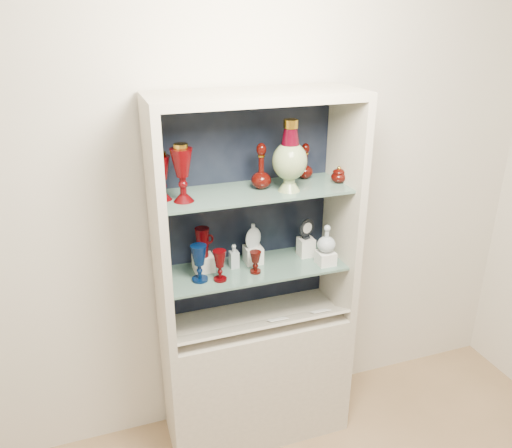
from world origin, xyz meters
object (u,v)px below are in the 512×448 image
object	(u,v)px
ruby_goblet_small	(255,262)
clear_square_bottle	(234,256)
pedestal_lamp_left	(162,176)
flat_flask	(253,235)
ruby_goblet_tall	(220,266)
cameo_medallion	(307,229)
ruby_pitcher	(202,242)
lidded_bowl	(339,174)
ruby_decanter_b	(305,160)
cobalt_goblet	(199,263)
enamel_urn	(290,156)
pedestal_lamp_right	(182,173)
clear_round_decanter	(327,239)
ruby_decanter_a	(261,163)

from	to	relation	value
ruby_goblet_small	clear_square_bottle	size ratio (longest dim) A/B	0.90
pedestal_lamp_left	flat_flask	xyz separation A→B (m)	(0.45, 0.04, -0.38)
ruby_goblet_tall	cameo_medallion	size ratio (longest dim) A/B	1.38
ruby_pitcher	flat_flask	world-z (taller)	ruby_pitcher
lidded_bowl	ruby_goblet_small	size ratio (longest dim) A/B	0.75
ruby_decanter_b	ruby_pitcher	world-z (taller)	ruby_decanter_b
cobalt_goblet	ruby_pitcher	xyz separation A→B (m)	(0.04, 0.10, 0.06)
enamel_urn	ruby_decanter_b	size ratio (longest dim) A/B	1.74
enamel_urn	cobalt_goblet	size ratio (longest dim) A/B	1.82
lidded_bowl	flat_flask	world-z (taller)	lidded_bowl
ruby_pitcher	clear_square_bottle	size ratio (longest dim) A/B	1.18
pedestal_lamp_right	clear_round_decanter	xyz separation A→B (m)	(0.72, -0.04, -0.41)
enamel_urn	pedestal_lamp_left	bearing A→B (deg)	173.45
ruby_decanter_a	cameo_medallion	distance (m)	0.47
clear_round_decanter	lidded_bowl	bearing A→B (deg)	38.00
pedestal_lamp_right	enamel_urn	size ratio (longest dim) A/B	0.78
lidded_bowl	ruby_decanter_b	bearing A→B (deg)	137.91
ruby_decanter_b	cameo_medallion	size ratio (longest dim) A/B	1.71
pedestal_lamp_left	lidded_bowl	size ratio (longest dim) A/B	2.56
pedestal_lamp_right	enamel_urn	distance (m)	0.51
enamel_urn	ruby_pitcher	world-z (taller)	enamel_urn
ruby_goblet_tall	clear_square_bottle	bearing A→B (deg)	46.22
pedestal_lamp_right	ruby_pitcher	bearing A→B (deg)	44.06
ruby_goblet_small	lidded_bowl	bearing A→B (deg)	4.07
ruby_goblet_small	clear_square_bottle	distance (m)	0.12
ruby_goblet_small	flat_flask	distance (m)	0.15
enamel_urn	cobalt_goblet	xyz separation A→B (m)	(-0.46, 0.01, -0.50)
clear_round_decanter	ruby_decanter_a	bearing A→B (deg)	162.80
ruby_pitcher	flat_flask	distance (m)	0.27
ruby_pitcher	clear_square_bottle	bearing A→B (deg)	-20.52
cameo_medallion	clear_square_bottle	bearing A→B (deg)	163.30
ruby_decanter_a	flat_flask	distance (m)	0.39
enamel_urn	cameo_medallion	distance (m)	0.47
ruby_decanter_b	flat_flask	size ratio (longest dim) A/B	1.48
pedestal_lamp_left	ruby_goblet_small	xyz separation A→B (m)	(0.42, -0.07, -0.47)
ruby_goblet_tall	flat_flask	distance (m)	0.26
pedestal_lamp_left	ruby_pitcher	world-z (taller)	pedestal_lamp_left
ruby_decanter_b	lidded_bowl	xyz separation A→B (m)	(0.13, -0.12, -0.05)
clear_square_bottle	ruby_decanter_a	bearing A→B (deg)	-7.96
pedestal_lamp_right	ruby_decanter_b	distance (m)	0.68
pedestal_lamp_right	ruby_decanter_b	bearing A→B (deg)	11.64
ruby_decanter_a	clear_square_bottle	distance (m)	0.50
ruby_decanter_b	ruby_goblet_tall	xyz separation A→B (m)	(-0.51, -0.17, -0.44)
cobalt_goblet	clear_square_bottle	size ratio (longest dim) A/B	1.46
ruby_decanter_b	clear_round_decanter	distance (m)	0.42
lidded_bowl	cobalt_goblet	world-z (taller)	lidded_bowl
pedestal_lamp_left	cameo_medallion	xyz separation A→B (m)	(0.75, 0.03, -0.37)
pedestal_lamp_left	enamel_urn	bearing A→B (deg)	-6.55
pedestal_lamp_left	enamel_urn	size ratio (longest dim) A/B	0.65
lidded_bowl	cobalt_goblet	xyz separation A→B (m)	(-0.74, -0.02, -0.37)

